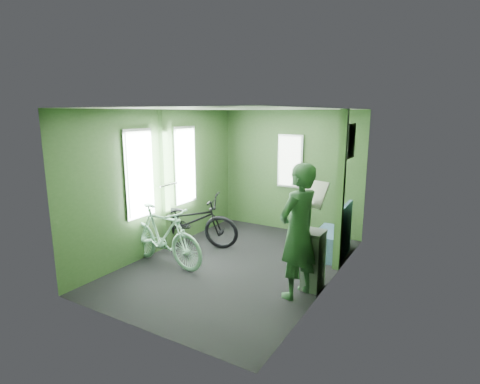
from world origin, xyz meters
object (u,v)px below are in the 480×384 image
object	(u,v)px
waste_box	(313,260)
bench_seat	(333,241)
passenger	(298,231)
bicycle_mint	(164,264)
bicycle_black	(190,246)

from	to	relation	value
waste_box	bench_seat	world-z (taller)	bench_seat
passenger	bench_seat	size ratio (longest dim) A/B	1.95
passenger	waste_box	size ratio (longest dim) A/B	2.16
waste_box	bench_seat	bearing A→B (deg)	95.33
bicycle_mint	waste_box	xyz separation A→B (m)	(2.20, 0.38, 0.39)
bicycle_black	passenger	size ratio (longest dim) A/B	1.03
passenger	bicycle_black	bearing A→B (deg)	-90.52
bicycle_black	bench_seat	distance (m)	2.40
bicycle_mint	passenger	size ratio (longest dim) A/B	0.91
bicycle_black	bench_seat	bearing A→B (deg)	-86.83
passenger	bench_seat	world-z (taller)	passenger
waste_box	bicycle_black	bearing A→B (deg)	169.17
passenger	bench_seat	distance (m)	1.64
passenger	waste_box	distance (m)	0.55
bicycle_mint	bench_seat	xyz separation A→B (m)	(2.09, 1.63, 0.25)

